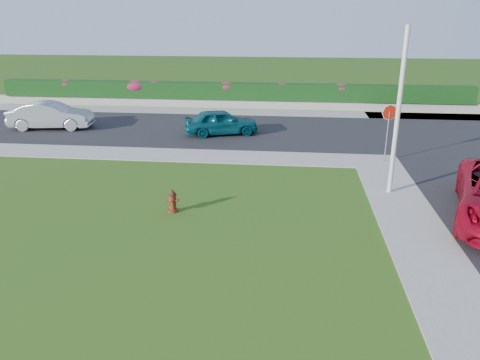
# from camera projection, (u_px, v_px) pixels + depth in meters

# --- Properties ---
(ground) EXTENTS (120.00, 120.00, 0.00)m
(ground) POSITION_uv_depth(u_px,v_px,m) (170.00, 252.00, 12.83)
(ground) COLOR black
(ground) RESTS_ON ground
(street_far) EXTENTS (26.00, 8.00, 0.04)m
(street_far) POSITION_uv_depth(u_px,v_px,m) (145.00, 128.00, 26.43)
(street_far) COLOR black
(street_far) RESTS_ON ground
(sidewalk_right) EXTENTS (2.00, 20.00, 0.04)m
(sidewalk_right) POSITION_uv_depth(u_px,v_px,m) (459.00, 311.00, 10.24)
(sidewalk_right) COLOR gray
(sidewalk_right) RESTS_ON ground
(sidewalk_far) EXTENTS (24.00, 2.00, 0.04)m
(sidewalk_far) POSITION_uv_depth(u_px,v_px,m) (92.00, 152.00, 21.85)
(sidewalk_far) COLOR gray
(sidewalk_far) RESTS_ON ground
(curb_corner) EXTENTS (2.00, 2.00, 0.04)m
(curb_corner) POSITION_uv_depth(u_px,v_px,m) (376.00, 161.00, 20.53)
(curb_corner) COLOR gray
(curb_corner) RESTS_ON ground
(sidewalk_beyond) EXTENTS (34.00, 2.00, 0.04)m
(sidewalk_beyond) POSITION_uv_depth(u_px,v_px,m) (227.00, 112.00, 30.70)
(sidewalk_beyond) COLOR gray
(sidewalk_beyond) RESTS_ON ground
(retaining_wall) EXTENTS (34.00, 0.40, 0.60)m
(retaining_wall) POSITION_uv_depth(u_px,v_px,m) (230.00, 104.00, 32.01)
(retaining_wall) COLOR gray
(retaining_wall) RESTS_ON ground
(hedge) EXTENTS (32.00, 0.90, 1.10)m
(hedge) POSITION_uv_depth(u_px,v_px,m) (230.00, 91.00, 31.82)
(hedge) COLOR black
(hedge) RESTS_ON retaining_wall
(fire_hydrant) EXTENTS (0.39, 0.37, 0.78)m
(fire_hydrant) POSITION_uv_depth(u_px,v_px,m) (173.00, 201.00, 15.29)
(fire_hydrant) COLOR #520D0C
(fire_hydrant) RESTS_ON ground
(sedan_teal) EXTENTS (4.22, 2.70, 1.34)m
(sedan_teal) POSITION_uv_depth(u_px,v_px,m) (221.00, 122.00, 24.83)
(sedan_teal) COLOR #0B4B58
(sedan_teal) RESTS_ON street_far
(sedan_silver) EXTENTS (4.66, 2.15, 1.48)m
(sedan_silver) POSITION_uv_depth(u_px,v_px,m) (51.00, 115.00, 26.05)
(sedan_silver) COLOR #A2A3A9
(sedan_silver) RESTS_ON street_far
(utility_pole) EXTENTS (0.16, 0.16, 5.82)m
(utility_pole) POSITION_uv_depth(u_px,v_px,m) (398.00, 114.00, 16.05)
(utility_pole) COLOR silver
(utility_pole) RESTS_ON ground
(stop_sign) EXTENTS (0.66, 0.23, 2.53)m
(stop_sign) POSITION_uv_depth(u_px,v_px,m) (389.00, 120.00, 19.94)
(stop_sign) COLOR slate
(stop_sign) RESTS_ON ground
(flower_clump_a) EXTENTS (1.16, 0.74, 0.58)m
(flower_clump_a) POSITION_uv_depth(u_px,v_px,m) (67.00, 84.00, 32.79)
(flower_clump_a) COLOR #A01B54
(flower_clump_a) RESTS_ON hedge
(flower_clump_b) EXTENTS (1.53, 0.98, 0.76)m
(flower_clump_b) POSITION_uv_depth(u_px,v_px,m) (136.00, 86.00, 32.30)
(flower_clump_b) COLOR #A01B54
(flower_clump_b) RESTS_ON hedge
(flower_clump_c) EXTENTS (1.06, 0.68, 0.53)m
(flower_clump_c) POSITION_uv_depth(u_px,v_px,m) (155.00, 85.00, 32.13)
(flower_clump_c) COLOR #A01B54
(flower_clump_c) RESTS_ON hedge
(flower_clump_d) EXTENTS (1.22, 0.78, 0.61)m
(flower_clump_d) POSITION_uv_depth(u_px,v_px,m) (227.00, 87.00, 31.64)
(flower_clump_d) COLOR #A01B54
(flower_clump_d) RESTS_ON hedge
(flower_clump_e) EXTENTS (1.04, 0.67, 0.52)m
(flower_clump_e) POSITION_uv_depth(u_px,v_px,m) (283.00, 87.00, 31.24)
(flower_clump_e) COLOR #A01B54
(flower_clump_e) RESTS_ON hedge
(flower_clump_f) EXTENTS (1.16, 0.74, 0.58)m
(flower_clump_f) POSITION_uv_depth(u_px,v_px,m) (341.00, 88.00, 30.86)
(flower_clump_f) COLOR #A01B54
(flower_clump_f) RESTS_ON hedge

